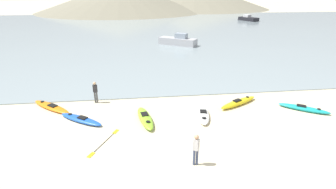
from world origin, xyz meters
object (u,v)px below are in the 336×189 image
at_px(moored_boat_2, 248,19).
at_px(loose_paddle, 104,142).
at_px(kayak_on_sand_2, 51,107).
at_px(kayak_on_sand_0, 81,119).
at_px(kayak_on_sand_4, 145,118).
at_px(person_near_foreground, 196,148).
at_px(kayak_on_sand_5, 238,102).
at_px(kayak_on_sand_3, 203,115).
at_px(person_near_waterline, 95,91).
at_px(kayak_on_sand_1, 304,108).
at_px(moored_boat_3, 178,41).

distance_m(moored_boat_2, loose_paddle, 60.46).
bearing_deg(moored_boat_2, kayak_on_sand_2, -125.44).
height_order(kayak_on_sand_0, moored_boat_2, moored_boat_2).
xyz_separation_m(kayak_on_sand_4, loose_paddle, (-2.21, -2.18, -0.16)).
xyz_separation_m(kayak_on_sand_0, person_near_foreground, (5.89, -4.96, 0.75)).
height_order(kayak_on_sand_5, moored_boat_2, moored_boat_2).
height_order(kayak_on_sand_2, kayak_on_sand_3, kayak_on_sand_3).
bearing_deg(kayak_on_sand_2, kayak_on_sand_5, -4.47).
relative_size(kayak_on_sand_0, kayak_on_sand_5, 0.92).
bearing_deg(kayak_on_sand_5, person_near_foreground, -125.72).
bearing_deg(person_near_waterline, kayak_on_sand_4, -43.94).
height_order(kayak_on_sand_5, loose_paddle, kayak_on_sand_5).
bearing_deg(kayak_on_sand_0, person_near_foreground, -40.11).
relative_size(kayak_on_sand_4, kayak_on_sand_5, 0.97).
bearing_deg(kayak_on_sand_4, person_near_waterline, 136.06).
distance_m(kayak_on_sand_0, kayak_on_sand_5, 10.34).
bearing_deg(kayak_on_sand_1, kayak_on_sand_5, 160.36).
bearing_deg(kayak_on_sand_1, person_near_waterline, 167.59).
bearing_deg(kayak_on_sand_2, person_near_foreground, -40.89).
relative_size(kayak_on_sand_3, kayak_on_sand_4, 0.88).
distance_m(kayak_on_sand_5, person_near_waterline, 9.85).
distance_m(kayak_on_sand_4, loose_paddle, 3.11).
height_order(kayak_on_sand_3, moored_boat_3, moored_boat_3).
bearing_deg(loose_paddle, kayak_on_sand_5, 23.30).
relative_size(kayak_on_sand_0, kayak_on_sand_4, 0.95).
bearing_deg(person_near_foreground, moored_boat_3, 82.47).
bearing_deg(person_near_foreground, kayak_on_sand_1, 29.61).
height_order(kayak_on_sand_0, loose_paddle, kayak_on_sand_0).
distance_m(moored_boat_3, loose_paddle, 25.60).
bearing_deg(kayak_on_sand_2, kayak_on_sand_3, -14.17).
height_order(kayak_on_sand_2, moored_boat_2, moored_boat_2).
xyz_separation_m(moored_boat_2, loose_paddle, (-30.07, -52.45, -0.54)).
height_order(kayak_on_sand_3, loose_paddle, kayak_on_sand_3).
relative_size(kayak_on_sand_2, loose_paddle, 1.23).
bearing_deg(kayak_on_sand_1, kayak_on_sand_2, 171.80).
distance_m(kayak_on_sand_4, person_near_foreground, 5.05).
xyz_separation_m(kayak_on_sand_0, kayak_on_sand_1, (14.17, -0.26, 0.01)).
bearing_deg(kayak_on_sand_5, person_near_waterline, 170.63).
bearing_deg(moored_boat_2, kayak_on_sand_3, -115.80).
distance_m(kayak_on_sand_0, moored_boat_2, 59.08).
distance_m(kayak_on_sand_3, person_near_waterline, 7.55).
xyz_separation_m(person_near_foreground, moored_boat_2, (25.80, 54.82, -0.33)).
bearing_deg(moored_boat_3, kayak_on_sand_4, -104.15).
distance_m(kayak_on_sand_3, person_near_foreground, 4.93).
height_order(person_near_waterline, moored_boat_3, moored_boat_3).
bearing_deg(person_near_waterline, kayak_on_sand_5, -9.37).
xyz_separation_m(kayak_on_sand_3, person_near_waterline, (-6.86, 3.07, 0.74)).
height_order(kayak_on_sand_4, person_near_waterline, person_near_waterline).
xyz_separation_m(kayak_on_sand_3, kayak_on_sand_5, (2.84, 1.47, 0.03)).
xyz_separation_m(kayak_on_sand_2, moored_boat_3, (11.71, 19.67, 0.52)).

